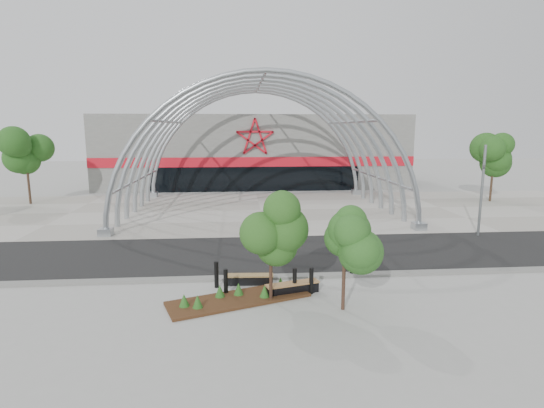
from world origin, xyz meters
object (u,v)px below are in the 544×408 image
Objects in this scene: street_tree_1 at (345,236)px; bench_1 at (292,288)px; bollard_2 at (311,281)px; signal_pole at (482,189)px; street_tree_0 at (271,227)px; bench_0 at (249,280)px.

street_tree_1 is 1.70× the size of bench_1.
bollard_2 is (0.76, -0.02, 0.31)m from bench_1.
signal_pole reaches higher than bench_1.
street_tree_0 is 1.80× the size of bench_1.
street_tree_0 is 2.79m from street_tree_1.
street_tree_0 is 1.05× the size of street_tree_1.
street_tree_0 is at bearing -146.55° from bench_1.
street_tree_0 is 2.99m from bollard_2.
signal_pole is at bearing 42.22° from street_tree_1.
bench_1 is (-12.72, -8.40, -2.71)m from signal_pole.
signal_pole is 2.47× the size of bench_1.
bench_0 is at bearing 153.72° from bollard_2.
street_tree_1 is at bearing -60.49° from bollard_2.
bollard_2 is at bearing -26.28° from bench_0.
street_tree_0 is at bearing 158.66° from street_tree_1.
signal_pole is at bearing 26.52° from bench_0.
signal_pole reaches higher than street_tree_0.
bench_0 is 2.09m from bench_1.
street_tree_1 is 2.90m from bollard_2.
bench_1 reaches higher than bench_0.
signal_pole reaches higher than bollard_2.
bench_1 is (-1.67, 1.62, -2.55)m from street_tree_1.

